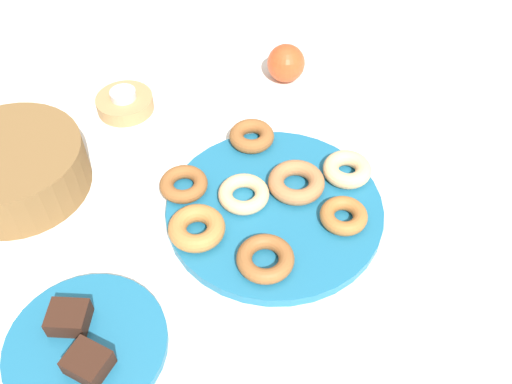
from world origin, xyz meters
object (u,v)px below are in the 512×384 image
(donut_0, at_px, (265,259))
(apple, at_px, (286,63))
(cake_plate, at_px, (86,345))
(donut_6, at_px, (244,194))
(brownie_near, at_px, (88,362))
(donut_2, at_px, (296,182))
(candle_holder, at_px, (125,103))
(donut_4, at_px, (347,169))
(donut_7, at_px, (184,184))
(donut_1, at_px, (197,228))
(brownie_far, at_px, (69,318))
(donut_3, at_px, (344,216))
(basket, at_px, (14,168))
(donut_5, at_px, (252,136))
(donut_plate, at_px, (274,209))
(tealight, at_px, (123,94))

(donut_0, relative_size, apple, 1.13)
(donut_0, height_order, cake_plate, donut_0)
(donut_6, relative_size, brownie_near, 1.56)
(donut_2, distance_m, candle_holder, 0.39)
(donut_4, height_order, brownie_near, donut_4)
(donut_2, height_order, candle_holder, donut_2)
(donut_2, relative_size, donut_7, 1.18)
(donut_1, height_order, brownie_far, donut_1)
(donut_3, bearing_deg, donut_1, 101.45)
(donut_1, distance_m, candle_holder, 0.36)
(cake_plate, bearing_deg, basket, 34.82)
(donut_7, bearing_deg, donut_5, -39.39)
(donut_0, distance_m, donut_3, 0.15)
(basket, bearing_deg, donut_4, -84.27)
(donut_4, bearing_deg, cake_plate, 133.51)
(donut_plate, distance_m, donut_7, 0.15)
(donut_2, relative_size, donut_3, 1.24)
(donut_4, distance_m, donut_7, 0.27)
(donut_plate, height_order, basket, basket)
(donut_2, height_order, brownie_near, donut_2)
(donut_3, bearing_deg, donut_7, 80.22)
(apple, bearing_deg, brownie_near, 161.12)
(donut_1, relative_size, donut_6, 1.06)
(donut_2, bearing_deg, donut_1, 126.21)
(donut_plate, height_order, donut_5, donut_5)
(donut_4, bearing_deg, basket, 95.73)
(basket, bearing_deg, tealight, -31.56)
(cake_plate, relative_size, basket, 0.93)
(donut_0, height_order, donut_2, donut_2)
(donut_2, distance_m, donut_4, 0.09)
(candle_holder, bearing_deg, apple, -68.12)
(donut_4, bearing_deg, tealight, 69.52)
(donut_plate, bearing_deg, donut_5, 18.92)
(donut_2, xyz_separation_m, donut_3, (-0.06, -0.08, -0.00))
(apple, bearing_deg, donut_1, 164.73)
(donut_5, bearing_deg, donut_3, -136.46)
(donut_4, height_order, donut_6, donut_4)
(candle_holder, height_order, apple, apple)
(donut_2, height_order, donut_4, same)
(donut_7, relative_size, cake_plate, 0.36)
(donut_plate, bearing_deg, tealight, 52.25)
(donut_3, height_order, donut_4, donut_4)
(tealight, height_order, apple, apple)
(donut_plate, bearing_deg, cake_plate, 137.37)
(donut_6, bearing_deg, donut_2, -69.34)
(donut_7, distance_m, tealight, 0.26)
(donut_5, relative_size, donut_7, 1.01)
(donut_6, height_order, candle_holder, donut_6)
(donut_0, distance_m, apple, 0.47)
(brownie_near, height_order, apple, apple)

